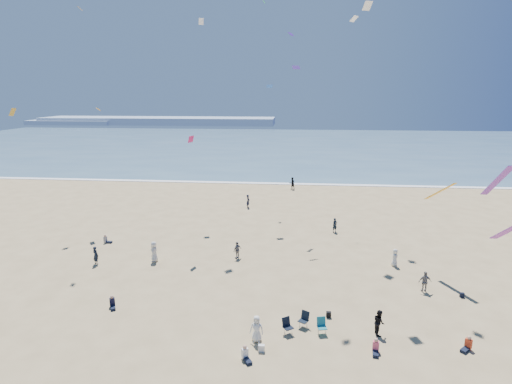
# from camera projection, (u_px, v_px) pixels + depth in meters

# --- Properties ---
(ground) EXTENTS (220.00, 220.00, 0.00)m
(ground) POSITION_uv_depth(u_px,v_px,m) (202.00, 377.00, 20.11)
(ground) COLOR tan
(ground) RESTS_ON ground
(ocean) EXTENTS (220.00, 100.00, 0.06)m
(ocean) POSITION_uv_depth(u_px,v_px,m) (278.00, 145.00, 111.95)
(ocean) COLOR #476B84
(ocean) RESTS_ON ground
(surf_line) EXTENTS (220.00, 1.20, 0.08)m
(surf_line) POSITION_uv_depth(u_px,v_px,m) (265.00, 183.00, 63.60)
(surf_line) COLOR white
(surf_line) RESTS_ON ground
(headland_far) EXTENTS (110.00, 20.00, 3.20)m
(headland_far) POSITION_uv_depth(u_px,v_px,m) (159.00, 121.00, 189.60)
(headland_far) COLOR #7A8EA8
(headland_far) RESTS_ON ground
(headland_near) EXTENTS (40.00, 14.00, 2.00)m
(headland_near) POSITION_uv_depth(u_px,v_px,m) (73.00, 122.00, 188.59)
(headland_near) COLOR #7A8EA8
(headland_near) RESTS_ON ground
(standing_flyers) EXTENTS (31.08, 46.96, 1.92)m
(standing_flyers) POSITION_uv_depth(u_px,v_px,m) (289.00, 266.00, 31.11)
(standing_flyers) COLOR silver
(standing_flyers) RESTS_ON ground
(seated_group) EXTENTS (28.61, 16.65, 0.84)m
(seated_group) POSITION_uv_depth(u_px,v_px,m) (237.00, 306.00, 26.08)
(seated_group) COLOR silver
(seated_group) RESTS_ON ground
(chair_cluster) EXTENTS (2.77, 1.63, 1.00)m
(chair_cluster) POSITION_uv_depth(u_px,v_px,m) (304.00, 324.00, 23.80)
(chair_cluster) COLOR black
(chair_cluster) RESTS_ON ground
(white_tote) EXTENTS (0.35, 0.20, 0.40)m
(white_tote) POSITION_uv_depth(u_px,v_px,m) (261.00, 348.00, 22.06)
(white_tote) COLOR silver
(white_tote) RESTS_ON ground
(black_backpack) EXTENTS (0.30, 0.22, 0.38)m
(black_backpack) POSITION_uv_depth(u_px,v_px,m) (329.00, 315.00, 25.43)
(black_backpack) COLOR black
(black_backpack) RESTS_ON ground
(navy_bag) EXTENTS (0.28, 0.18, 0.34)m
(navy_bag) POSITION_uv_depth(u_px,v_px,m) (462.00, 295.00, 27.95)
(navy_bag) COLOR black
(navy_bag) RESTS_ON ground
(kites_aloft) EXTENTS (38.63, 39.96, 28.32)m
(kites_aloft) POSITION_uv_depth(u_px,v_px,m) (346.00, 90.00, 29.17)
(kites_aloft) COLOR yellow
(kites_aloft) RESTS_ON ground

